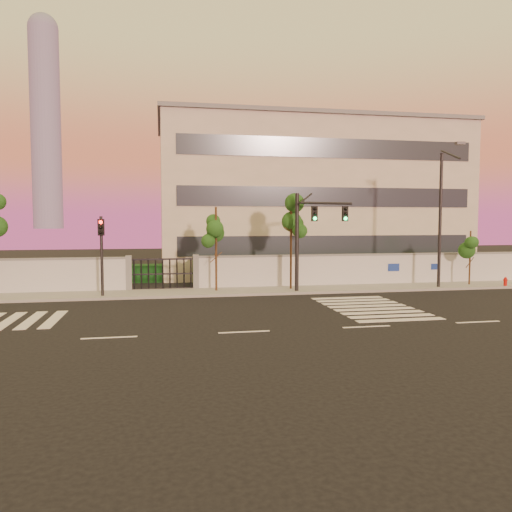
# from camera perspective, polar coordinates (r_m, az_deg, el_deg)

# --- Properties ---
(ground) EXTENTS (120.00, 120.00, 0.00)m
(ground) POSITION_cam_1_polar(r_m,az_deg,el_deg) (19.36, -1.36, -8.69)
(ground) COLOR black
(ground) RESTS_ON ground
(sidewalk) EXTENTS (60.00, 3.00, 0.15)m
(sidewalk) POSITION_cam_1_polar(r_m,az_deg,el_deg) (29.59, -4.73, -4.12)
(sidewalk) COLOR gray
(sidewalk) RESTS_ON ground
(perimeter_wall) EXTENTS (60.00, 0.36, 2.20)m
(perimeter_wall) POSITION_cam_1_polar(r_m,az_deg,el_deg) (30.96, -4.85, -1.90)
(perimeter_wall) COLOR #BABDC2
(perimeter_wall) RESTS_ON ground
(hedge_row) EXTENTS (41.00, 4.25, 1.80)m
(hedge_row) POSITION_cam_1_polar(r_m,az_deg,el_deg) (33.82, -3.55, -1.83)
(hedge_row) COLOR #0F3314
(hedge_row) RESTS_ON ground
(institutional_building) EXTENTS (24.40, 12.40, 12.25)m
(institutional_building) POSITION_cam_1_polar(r_m,az_deg,el_deg) (42.43, 5.77, 6.56)
(institutional_building) COLOR #BBB39E
(institutional_building) RESTS_ON ground
(distant_skyscraper) EXTENTS (16.00, 16.00, 118.00)m
(distant_skyscraper) POSITION_cam_1_polar(r_m,az_deg,el_deg) (310.39, -22.93, 14.43)
(distant_skyscraper) COLOR slate
(distant_skyscraper) RESTS_ON ground
(road_markings) EXTENTS (57.00, 7.62, 0.02)m
(road_markings) POSITION_cam_1_polar(r_m,az_deg,el_deg) (22.84, -6.88, -6.73)
(road_markings) COLOR silver
(road_markings) RESTS_ON ground
(street_tree_d) EXTENTS (1.58, 1.26, 5.09)m
(street_tree_d) POSITION_cam_1_polar(r_m,az_deg,el_deg) (29.47, -4.55, 3.01)
(street_tree_d) COLOR #382314
(street_tree_d) RESTS_ON ground
(street_tree_e) EXTENTS (1.55, 1.24, 5.76)m
(street_tree_e) POSITION_cam_1_polar(r_m,az_deg,el_deg) (30.23, 4.07, 3.96)
(street_tree_e) COLOR #382314
(street_tree_e) RESTS_ON ground
(street_tree_f) EXTENTS (1.36, 1.08, 3.63)m
(street_tree_f) POSITION_cam_1_polar(r_m,az_deg,el_deg) (35.15, 23.31, 1.11)
(street_tree_f) COLOR #382314
(street_tree_f) RESTS_ON ground
(traffic_signal_main) EXTENTS (3.67, 1.08, 5.88)m
(traffic_signal_main) POSITION_cam_1_polar(r_m,az_deg,el_deg) (29.52, 6.10, 2.94)
(traffic_signal_main) COLOR black
(traffic_signal_main) RESTS_ON ground
(traffic_signal_secondary) EXTENTS (0.35, 0.34, 4.52)m
(traffic_signal_secondary) POSITION_cam_1_polar(r_m,az_deg,el_deg) (28.58, -17.24, 1.05)
(traffic_signal_secondary) COLOR black
(traffic_signal_secondary) RESTS_ON ground
(streetlight_east) EXTENTS (0.53, 2.12, 8.82)m
(streetlight_east) POSITION_cam_1_polar(r_m,az_deg,el_deg) (32.87, 20.48, 4.65)
(streetlight_east) COLOR black
(streetlight_east) RESTS_ON ground
(fire_hydrant) EXTENTS (0.28, 0.26, 0.71)m
(fire_hydrant) POSITION_cam_1_polar(r_m,az_deg,el_deg) (35.44, 26.60, -2.73)
(fire_hydrant) COLOR #BA120C
(fire_hydrant) RESTS_ON ground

